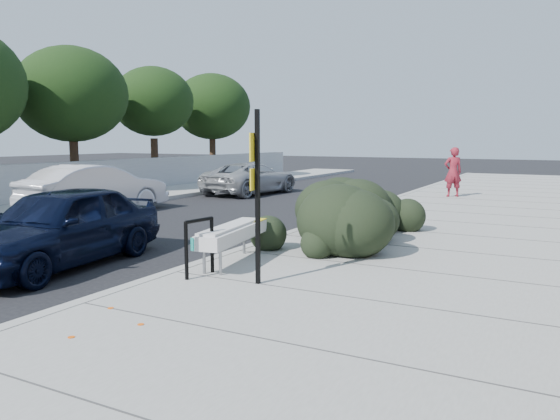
% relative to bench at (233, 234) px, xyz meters
% --- Properties ---
extents(ground, '(120.00, 120.00, 0.00)m').
position_rel_bench_xyz_m(ground, '(-0.60, -1.00, -0.69)').
color(ground, black).
rests_on(ground, ground).
extents(sidewalk_near, '(11.20, 50.00, 0.15)m').
position_rel_bench_xyz_m(sidewalk_near, '(5.00, 4.00, -0.61)').
color(sidewalk_near, gray).
rests_on(sidewalk_near, ground).
extents(sidewalk_far, '(3.00, 50.00, 0.15)m').
position_rel_bench_xyz_m(sidewalk_far, '(-10.10, 4.00, -0.61)').
color(sidewalk_far, gray).
rests_on(sidewalk_far, ground).
extents(curb_near, '(0.22, 50.00, 0.17)m').
position_rel_bench_xyz_m(curb_near, '(-0.60, 4.00, -0.60)').
color(curb_near, '#9E9E99').
rests_on(curb_near, ground).
extents(curb_far, '(0.22, 50.00, 0.17)m').
position_rel_bench_xyz_m(curb_far, '(-8.60, 4.00, -0.60)').
color(curb_far, '#9E9E99').
rests_on(curb_far, ground).
extents(far_wall, '(0.30, 40.00, 1.50)m').
position_rel_bench_xyz_m(far_wall, '(-11.80, 4.00, 0.06)').
color(far_wall, '#9E9E99').
rests_on(far_wall, ground).
extents(tree_far_d, '(4.60, 4.60, 6.16)m').
position_rel_bench_xyz_m(tree_far_d, '(-13.10, 8.00, 3.50)').
color(tree_far_d, '#332114').
rests_on(tree_far_d, ground).
extents(tree_far_e, '(4.00, 4.00, 5.90)m').
position_rel_bench_xyz_m(tree_far_e, '(-13.10, 13.00, 3.49)').
color(tree_far_e, '#332114').
rests_on(tree_far_e, ground).
extents(tree_far_f, '(4.40, 4.40, 6.07)m').
position_rel_bench_xyz_m(tree_far_f, '(-13.10, 18.00, 3.50)').
color(tree_far_f, '#332114').
rests_on(tree_far_f, ground).
extents(bench, '(0.80, 2.32, 0.68)m').
position_rel_bench_xyz_m(bench, '(0.00, 0.00, 0.00)').
color(bench, gray).
rests_on(bench, sidewalk_near).
extents(bike_rack, '(0.14, 0.65, 0.96)m').
position_rel_bench_xyz_m(bike_rack, '(0.01, -1.02, 0.04)').
color(bike_rack, black).
rests_on(bike_rack, sidewalk_near).
extents(sign_post, '(0.11, 0.31, 2.69)m').
position_rel_bench_xyz_m(sign_post, '(1.09, -0.99, 0.98)').
color(sign_post, black).
rests_on(sign_post, sidewalk_near).
extents(hedge, '(3.40, 4.82, 1.64)m').
position_rel_bench_xyz_m(hedge, '(0.90, 3.29, 0.28)').
color(hedge, black).
rests_on(hedge, sidewalk_near).
extents(sedan_navy, '(2.36, 4.68, 1.53)m').
position_rel_bench_xyz_m(sedan_navy, '(-3.10, -1.18, 0.07)').
color(sedan_navy, black).
rests_on(sedan_navy, ground).
extents(wagon_silver, '(2.18, 4.94, 1.58)m').
position_rel_bench_xyz_m(wagon_silver, '(-8.10, 4.41, 0.10)').
color(wagon_silver, silver).
rests_on(wagon_silver, ground).
extents(suv_silver, '(2.68, 5.05, 1.35)m').
position_rel_bench_xyz_m(suv_silver, '(-6.94, 12.08, -0.01)').
color(suv_silver, '#A0A2A5').
rests_on(suv_silver, ground).
extents(pedestrian, '(0.83, 0.76, 1.91)m').
position_rel_bench_xyz_m(pedestrian, '(1.27, 13.62, 0.42)').
color(pedestrian, maroon).
rests_on(pedestrian, sidewalk_near).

